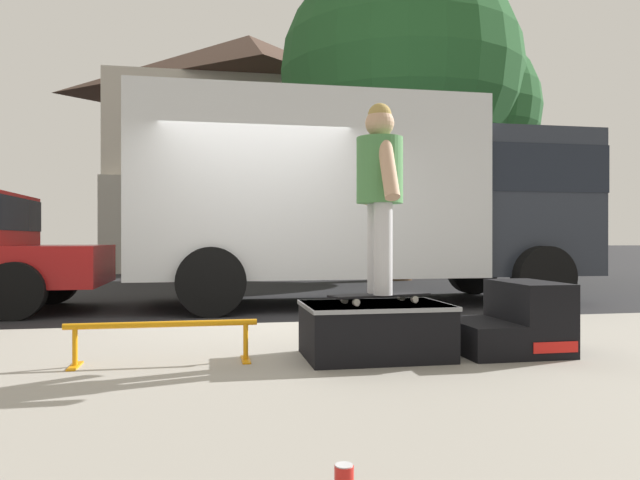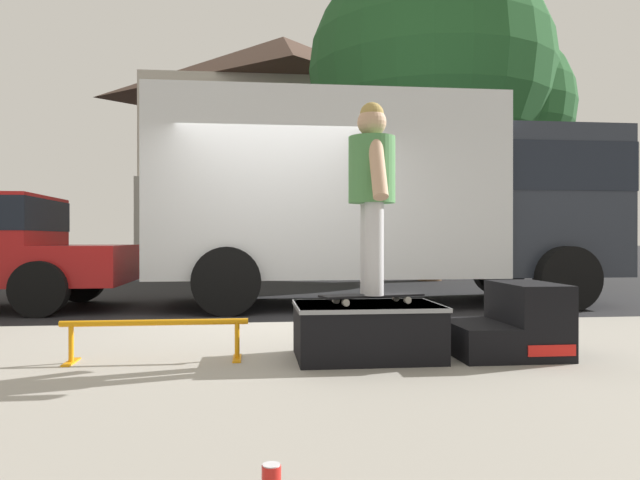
{
  "view_description": "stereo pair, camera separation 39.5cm",
  "coord_description": "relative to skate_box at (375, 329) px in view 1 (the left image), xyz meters",
  "views": [
    {
      "loc": [
        -0.63,
        -6.74,
        1.01
      ],
      "look_at": [
        0.34,
        -1.59,
        0.99
      ],
      "focal_mm": 33.39,
      "sensor_mm": 36.0,
      "label": 1
    },
    {
      "loc": [
        -0.24,
        -6.79,
        1.01
      ],
      "look_at": [
        0.34,
        -1.59,
        0.99
      ],
      "focal_mm": 33.39,
      "sensor_mm": 36.0,
      "label": 2
    }
  ],
  "objects": [
    {
      "name": "ground_plane",
      "position": [
        -0.59,
        2.47,
        -0.33
      ],
      "size": [
        140.0,
        140.0,
        0.0
      ],
      "primitive_type": "plane",
      "color": "black"
    },
    {
      "name": "sidewalk_slab",
      "position": [
        -0.59,
        -0.53,
        -0.27
      ],
      "size": [
        50.0,
        5.0,
        0.12
      ],
      "primitive_type": "cube",
      "color": "gray",
      "rests_on": "ground"
    },
    {
      "name": "skate_box",
      "position": [
        0.0,
        0.0,
        0.0
      ],
      "size": [
        1.06,
        0.73,
        0.4
      ],
      "color": "black",
      "rests_on": "sidewalk_slab"
    },
    {
      "name": "kicker_ramp",
      "position": [
        1.12,
        -0.0,
        0.01
      ],
      "size": [
        0.8,
        0.74,
        0.55
      ],
      "color": "black",
      "rests_on": "sidewalk_slab"
    },
    {
      "name": "grind_rail",
      "position": [
        -1.54,
        0.07,
        0.01
      ],
      "size": [
        1.33,
        0.28,
        0.3
      ],
      "color": "orange",
      "rests_on": "sidewalk_slab"
    },
    {
      "name": "skateboard",
      "position": [
        0.04,
        0.0,
        0.24
      ],
      "size": [
        0.81,
        0.39,
        0.07
      ],
      "color": "black",
      "rests_on": "skate_box"
    },
    {
      "name": "skater_kid",
      "position": [
        0.04,
        0.0,
        1.09
      ],
      "size": [
        0.35,
        0.73,
        1.42
      ],
      "color": "silver",
      "rests_on": "skateboard"
    },
    {
      "name": "box_truck",
      "position": [
        1.18,
        4.67,
        1.37
      ],
      "size": [
        6.91,
        2.63,
        3.05
      ],
      "color": "silver",
      "rests_on": "ground"
    },
    {
      "name": "street_tree_main",
      "position": [
        3.69,
        9.46,
        4.41
      ],
      "size": [
        6.37,
        5.79,
        7.81
      ],
      "color": "brown",
      "rests_on": "ground"
    },
    {
      "name": "house_behind",
      "position": [
        0.25,
        17.37,
        3.91
      ],
      "size": [
        9.54,
        8.23,
        8.4
      ],
      "color": "beige",
      "rests_on": "ground"
    }
  ]
}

